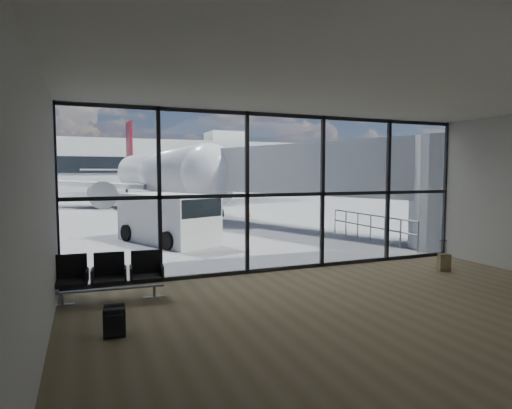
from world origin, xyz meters
TOP-DOWN VIEW (x-y plane):
  - ground at (0.00, 40.00)m, footprint 220.00×220.00m
  - lounge_shell at (0.00, -4.80)m, footprint 12.02×8.01m
  - glass_curtain_wall at (0.00, 0.00)m, footprint 12.10×0.12m
  - jet_bridge at (4.90, 7.07)m, footprint 8.00×16.50m
  - apron_railing at (5.60, 3.50)m, footprint 0.06×5.46m
  - far_terminal at (-0.59, 61.97)m, footprint 80.00×12.20m
  - tree_5 at (-15.00, 72.00)m, footprint 6.27×6.27m
  - seating_row at (-4.91, -1.14)m, footprint 2.35×0.83m
  - backpack at (-4.96, -3.48)m, footprint 0.39×0.36m
  - suitcase at (4.16, -1.85)m, footprint 0.37×0.30m
  - airliner at (0.64, 28.47)m, footprint 30.33×35.14m
  - service_van at (-2.23, 6.17)m, footprint 3.63×4.93m
  - belt_loader at (-9.70, 23.03)m, footprint 1.66×3.73m
  - traffic_cone_a at (0.05, 11.78)m, footprint 0.40×0.40m
  - traffic_cone_b at (-2.43, 11.87)m, footprint 0.43×0.43m
  - traffic_cone_c at (4.45, 14.64)m, footprint 0.39×0.39m

SIDE VIEW (x-z plane):
  - ground at x=0.00m, z-range 0.00..0.00m
  - traffic_cone_c at x=4.45m, z-range -0.01..0.54m
  - suitcase at x=4.16m, z-range -0.17..0.70m
  - backpack at x=-4.96m, z-range -0.01..0.54m
  - traffic_cone_a at x=0.05m, z-range -0.01..0.55m
  - traffic_cone_b at x=-2.43m, z-range -0.02..0.59m
  - belt_loader at x=-9.70m, z-range -0.28..1.40m
  - seating_row at x=-4.91m, z-range 0.06..1.10m
  - apron_railing at x=5.60m, z-range 0.16..1.27m
  - service_van at x=-2.23m, z-range 0.03..1.99m
  - glass_curtain_wall at x=0.00m, z-range 0.00..4.50m
  - lounge_shell at x=0.00m, z-range 0.40..4.91m
  - airliner at x=0.64m, z-range -1.77..7.28m
  - jet_bridge at x=4.90m, z-range 0.59..4.92m
  - far_terminal at x=-0.59m, z-range -1.29..9.71m
  - tree_5 at x=-15.00m, z-range 1.36..10.39m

